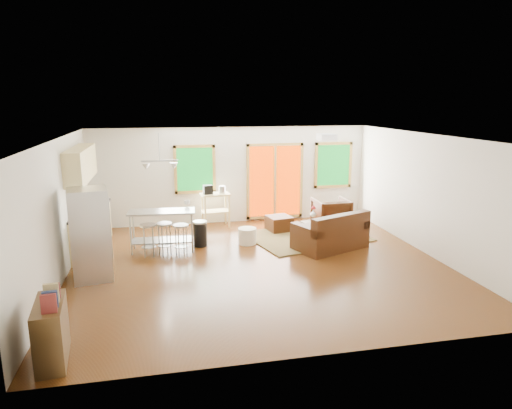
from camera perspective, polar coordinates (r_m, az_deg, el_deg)
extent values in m
cube|color=#3B1E0A|center=(9.43, 0.38, -7.58)|extent=(7.50, 7.00, 0.02)
cube|color=white|center=(8.86, 0.40, 8.49)|extent=(7.50, 7.00, 0.02)
cube|color=silver|center=(12.45, -3.04, 3.68)|extent=(7.50, 0.02, 2.60)
cube|color=silver|center=(9.06, -23.54, -0.89)|extent=(0.02, 7.00, 2.60)
cube|color=silver|center=(10.50, 20.87, 1.11)|extent=(0.02, 7.00, 2.60)
cube|color=silver|center=(5.81, 7.80, -7.27)|extent=(7.50, 0.02, 2.60)
cube|color=#0B5217|center=(12.26, -7.65, 4.38)|extent=(0.94, 0.02, 1.14)
cube|color=#A77F35|center=(12.19, -7.74, 7.22)|extent=(1.10, 0.05, 0.08)
cube|color=#A77F35|center=(12.36, -7.57, 1.59)|extent=(1.10, 0.05, 0.08)
cube|color=#A77F35|center=(12.23, -10.04, 4.28)|extent=(0.08, 0.05, 1.30)
cube|color=#A77F35|center=(12.31, -5.28, 4.48)|extent=(0.08, 0.05, 1.30)
cube|color=#A92900|center=(12.67, 2.38, 2.93)|extent=(1.44, 0.02, 1.94)
cube|color=#A77F35|center=(12.54, 2.42, 7.48)|extent=(1.60, 0.05, 0.08)
cube|color=#A77F35|center=(12.89, 2.34, -1.50)|extent=(1.60, 0.05, 0.08)
cube|color=#A77F35|center=(12.51, -1.00, 2.81)|extent=(0.08, 0.05, 2.10)
cube|color=#A77F35|center=(12.88, 5.66, 3.04)|extent=(0.08, 0.05, 2.10)
cube|color=#A77F35|center=(12.67, 2.38, 2.93)|extent=(0.08, 0.05, 1.94)
cube|color=#0B5217|center=(13.13, 9.63, 4.88)|extent=(0.94, 0.02, 1.14)
cube|color=#A77F35|center=(13.06, 9.74, 7.53)|extent=(1.10, 0.05, 0.08)
cube|color=#A77F35|center=(13.23, 9.54, 2.26)|extent=(1.10, 0.05, 0.08)
cube|color=#A77F35|center=(12.95, 7.52, 4.84)|extent=(0.08, 0.05, 1.30)
cube|color=#A77F35|center=(13.32, 11.69, 4.91)|extent=(0.08, 0.05, 1.30)
cube|color=#426438|center=(11.33, 6.29, -4.00)|extent=(3.14, 2.70, 0.03)
cube|color=black|center=(10.52, 9.22, -4.23)|extent=(1.83, 1.45, 0.45)
cube|color=black|center=(10.16, 10.64, -2.38)|extent=(1.57, 0.80, 0.41)
cube|color=black|center=(9.98, 6.36, -3.21)|extent=(0.54, 0.92, 0.17)
cube|color=black|center=(10.91, 11.95, -2.03)|extent=(0.54, 0.92, 0.17)
cube|color=black|center=(10.24, 7.62, -2.95)|extent=(0.84, 0.80, 0.13)
cube|color=black|center=(10.71, 10.46, -2.35)|extent=(0.84, 0.80, 0.13)
cube|color=#3B2711|center=(11.34, 8.30, -2.20)|extent=(1.08, 0.81, 0.04)
cube|color=#3B2711|center=(11.00, 7.21, -3.67)|extent=(0.07, 0.07, 0.34)
cube|color=#3B2711|center=(11.47, 10.52, -3.11)|extent=(0.07, 0.07, 0.34)
cube|color=#3B2711|center=(11.34, 6.00, -3.15)|extent=(0.07, 0.07, 0.34)
cube|color=#3B2711|center=(11.78, 9.26, -2.62)|extent=(0.07, 0.07, 0.34)
imported|color=black|center=(12.07, 9.34, -0.93)|extent=(0.87, 0.81, 0.88)
cube|color=black|center=(11.76, 2.91, -2.39)|extent=(0.68, 0.68, 0.39)
cylinder|color=silver|center=(10.71, -1.10, -3.95)|extent=(0.52, 0.52, 0.37)
imported|color=silver|center=(11.66, 7.17, -1.14)|extent=(0.21, 0.22, 0.17)
sphere|color=#AC2026|center=(11.64, 7.32, -0.48)|extent=(0.08, 0.08, 0.06)
sphere|color=#AC2026|center=(11.60, 7.06, -0.43)|extent=(0.08, 0.08, 0.06)
sphere|color=#AC2026|center=(11.65, 7.19, -0.29)|extent=(0.08, 0.08, 0.06)
imported|color=maroon|center=(11.47, 8.98, -1.18)|extent=(0.19, 0.08, 0.26)
cube|color=#D3BC75|center=(10.84, -19.79, -3.09)|extent=(0.60, 2.20, 0.90)
cube|color=black|center=(10.72, -19.98, -0.67)|extent=(0.64, 2.24, 0.04)
cube|color=#D3BC75|center=(10.56, -21.06, 4.74)|extent=(0.36, 2.20, 0.70)
cylinder|color=#B7BABC|center=(10.22, -20.40, -0.71)|extent=(0.12, 0.12, 0.18)
cube|color=black|center=(11.08, -19.76, 0.41)|extent=(0.22, 0.18, 0.20)
cube|color=#B7BABC|center=(9.00, -20.03, -3.54)|extent=(0.80, 0.78, 1.73)
cube|color=gray|center=(9.01, -17.90, -3.36)|extent=(0.13, 0.63, 1.69)
cylinder|color=gray|center=(8.77, -17.73, -2.81)|extent=(0.03, 0.03, 1.15)
cylinder|color=gray|center=(9.18, -17.94, -2.14)|extent=(0.03, 0.03, 1.15)
cube|color=#B7BABC|center=(10.25, -11.73, -0.89)|extent=(1.49, 0.68, 0.04)
cube|color=gray|center=(10.42, -11.57, -4.40)|extent=(1.38, 0.60, 0.03)
cylinder|color=gray|center=(10.22, -15.37, -3.78)|extent=(0.04, 0.04, 0.88)
cylinder|color=gray|center=(10.12, -7.98, -3.60)|extent=(0.04, 0.04, 0.88)
cylinder|color=gray|center=(10.64, -15.07, -3.10)|extent=(0.04, 0.04, 0.88)
cylinder|color=gray|center=(10.55, -7.98, -2.92)|extent=(0.04, 0.04, 0.88)
imported|color=white|center=(10.57, -8.63, 0.32)|extent=(0.16, 0.14, 0.13)
cylinder|color=#B7BABC|center=(9.97, -13.37, -2.54)|extent=(0.36, 0.36, 0.04)
cylinder|color=gray|center=(10.16, -12.77, -4.32)|extent=(0.03, 0.03, 0.68)
cylinder|color=gray|center=(10.16, -13.80, -4.39)|extent=(0.03, 0.03, 0.68)
cylinder|color=gray|center=(9.98, -13.77, -4.69)|extent=(0.03, 0.03, 0.68)
cylinder|color=gray|center=(9.99, -12.72, -4.63)|extent=(0.03, 0.03, 0.68)
cylinder|color=gray|center=(10.11, -13.23, -5.15)|extent=(0.33, 0.33, 0.01)
cylinder|color=#B7BABC|center=(9.98, -11.43, -2.39)|extent=(0.45, 0.45, 0.04)
cylinder|color=gray|center=(10.20, -11.06, -4.16)|extent=(0.03, 0.03, 0.68)
cylinder|color=gray|center=(10.13, -12.02, -4.32)|extent=(0.03, 0.03, 0.68)
cylinder|color=gray|center=(9.97, -11.62, -4.59)|extent=(0.03, 0.03, 0.68)
cylinder|color=gray|center=(10.03, -10.65, -4.43)|extent=(0.03, 0.03, 0.68)
cylinder|color=gray|center=(10.12, -11.31, -5.03)|extent=(0.41, 0.41, 0.02)
cylinder|color=#B7BABC|center=(9.87, -9.41, -2.62)|extent=(0.41, 0.41, 0.04)
cylinder|color=gray|center=(10.08, -9.03, -4.35)|extent=(0.03, 0.03, 0.66)
cylinder|color=gray|center=(10.02, -9.99, -4.49)|extent=(0.03, 0.03, 0.66)
cylinder|color=gray|center=(9.86, -9.64, -4.76)|extent=(0.03, 0.03, 0.66)
cylinder|color=gray|center=(9.92, -8.67, -4.62)|extent=(0.03, 0.03, 0.66)
cylinder|color=gray|center=(10.00, -9.31, -5.19)|extent=(0.38, 0.38, 0.01)
cylinder|color=black|center=(10.60, -6.97, -3.73)|extent=(0.40, 0.40, 0.55)
cylinder|color=#B7BABC|center=(10.52, -7.01, -2.20)|extent=(0.42, 0.42, 0.05)
cube|color=#D3BC75|center=(12.01, -5.12, 1.28)|extent=(0.79, 0.56, 0.04)
cube|color=#D3BC75|center=(12.11, -5.08, -0.84)|extent=(0.75, 0.52, 0.03)
cube|color=#D3BC75|center=(11.86, -6.37, -1.06)|extent=(0.05, 0.05, 0.89)
cube|color=#D3BC75|center=(12.00, -3.39, -0.84)|extent=(0.05, 0.05, 0.89)
cube|color=#D3BC75|center=(12.22, -6.74, -0.65)|extent=(0.05, 0.05, 0.89)
cube|color=#D3BC75|center=(12.36, -3.85, -0.44)|extent=(0.05, 0.05, 0.89)
cube|color=black|center=(11.94, -6.03, 1.87)|extent=(0.26, 0.24, 0.23)
cylinder|color=#B7BABC|center=(12.03, -4.25, 1.88)|extent=(0.19, 0.19, 0.19)
cube|color=#3B2711|center=(6.60, -24.22, -14.34)|extent=(0.44, 0.93, 0.80)
cube|color=maroon|center=(6.11, -24.49, -11.24)|extent=(0.18, 0.07, 0.24)
cube|color=navy|center=(6.25, -24.34, -10.77)|extent=(0.18, 0.07, 0.22)
cube|color=#A18B57|center=(6.38, -24.21, -10.09)|extent=(0.18, 0.07, 0.26)
cube|color=maroon|center=(6.53, -24.06, -9.83)|extent=(0.18, 0.07, 0.20)
cube|color=white|center=(9.90, 8.84, 8.34)|extent=(0.35, 0.35, 0.12)
cylinder|color=gray|center=(10.19, -12.02, 7.03)|extent=(0.02, 0.02, 0.60)
cube|color=gray|center=(10.22, -11.95, 5.36)|extent=(0.80, 0.04, 0.03)
cone|color=#B7BABC|center=(10.24, -13.60, 4.62)|extent=(0.18, 0.18, 0.14)
cone|color=#B7BABC|center=(10.24, -10.23, 4.77)|extent=(0.18, 0.18, 0.14)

